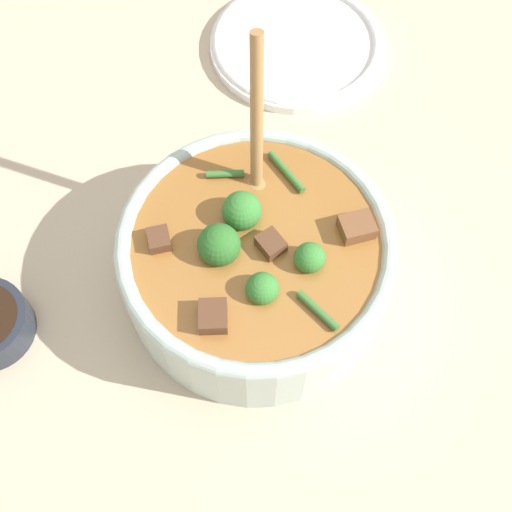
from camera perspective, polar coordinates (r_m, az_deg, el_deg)
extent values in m
plane|color=#C6B293|center=(0.68, 0.00, -2.45)|extent=(4.00, 4.00, 0.00)
cylinder|color=#B2C6BC|center=(0.64, 0.00, -0.74)|extent=(0.27, 0.27, 0.09)
torus|color=#B2C6BC|center=(0.60, 0.00, 1.19)|extent=(0.27, 0.27, 0.02)
cylinder|color=#9E662D|center=(0.63, 0.00, -0.14)|extent=(0.24, 0.24, 0.06)
sphere|color=#387F33|center=(0.57, 0.57, -2.90)|extent=(0.03, 0.03, 0.03)
cylinder|color=#6B9956|center=(0.59, 0.55, -3.79)|extent=(0.01, 0.01, 0.01)
sphere|color=#387F33|center=(0.60, -1.27, 4.04)|extent=(0.04, 0.04, 0.04)
cylinder|color=#6B9956|center=(0.63, -1.22, 2.72)|extent=(0.01, 0.01, 0.02)
sphere|color=#387F33|center=(0.58, 4.79, -0.14)|extent=(0.03, 0.03, 0.03)
cylinder|color=#6B9956|center=(0.60, 4.65, -1.07)|extent=(0.01, 0.01, 0.01)
sphere|color=#2D6B28|center=(0.59, -3.31, 1.00)|extent=(0.04, 0.04, 0.04)
cylinder|color=#6B9956|center=(0.61, -3.17, -0.32)|extent=(0.01, 0.01, 0.02)
cube|color=brown|center=(0.60, -8.58, 1.36)|extent=(0.03, 0.03, 0.02)
cube|color=brown|center=(0.56, -3.82, -5.49)|extent=(0.04, 0.04, 0.02)
cube|color=brown|center=(0.59, 1.32, 0.96)|extent=(0.03, 0.02, 0.02)
cube|color=brown|center=(0.61, 8.91, 2.38)|extent=(0.04, 0.04, 0.02)
cylinder|color=#3D7533|center=(0.57, 5.51, -4.83)|extent=(0.05, 0.01, 0.01)
cylinder|color=#3D7533|center=(0.64, 2.72, 7.50)|extent=(0.05, 0.01, 0.01)
cylinder|color=#3D7533|center=(0.64, -2.76, 7.31)|extent=(0.03, 0.03, 0.01)
ellipsoid|color=#A87A47|center=(0.64, 0.04, 6.29)|extent=(0.04, 0.03, 0.01)
cylinder|color=#A87A47|center=(0.58, 0.06, 12.24)|extent=(0.04, 0.04, 0.17)
cylinder|color=white|center=(0.88, 3.62, 18.21)|extent=(0.23, 0.23, 0.01)
torus|color=white|center=(0.87, 3.64, 18.49)|extent=(0.22, 0.22, 0.01)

